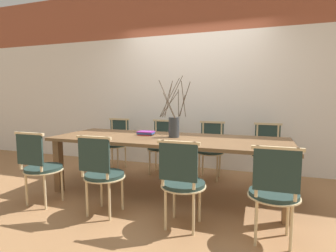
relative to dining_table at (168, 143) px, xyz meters
name	(u,v)px	position (x,y,z in m)	size (l,w,h in m)	color
ground_plane	(168,193)	(0.00, 0.00, -0.66)	(16.00, 16.00, 0.00)	#9E7047
wall_rear	(193,77)	(0.00, 1.37, 0.94)	(12.00, 0.06, 3.20)	white
dining_table	(168,143)	(0.00, 0.00, 0.00)	(2.98, 1.04, 0.73)	brown
chair_near_leftend	(40,165)	(-1.27, -0.83, -0.18)	(0.44, 0.44, 0.87)	#233833
chair_near_left	(102,172)	(-0.45, -0.83, -0.18)	(0.44, 0.44, 0.87)	#233833
chair_near_center	(182,180)	(0.42, -0.83, -0.18)	(0.44, 0.44, 0.87)	#233833
chair_near_right	(274,190)	(1.23, -0.83, -0.18)	(0.44, 0.44, 0.87)	#233833
chair_far_leftend	(116,142)	(-1.25, 0.83, -0.18)	(0.44, 0.44, 0.87)	#233833
chair_far_left	(161,144)	(-0.40, 0.83, -0.18)	(0.44, 0.44, 0.87)	#233833
chair_far_center	(211,147)	(0.41, 0.83, -0.18)	(0.44, 0.44, 0.87)	#233833
chair_far_right	(267,151)	(1.23, 0.83, -0.18)	(0.44, 0.44, 0.87)	#233833
vase_centerpiece	(174,125)	(0.06, 0.06, 0.23)	(0.42, 0.40, 0.80)	#33383D
book_stack	(146,133)	(-0.36, 0.12, 0.10)	(0.23, 0.20, 0.05)	maroon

